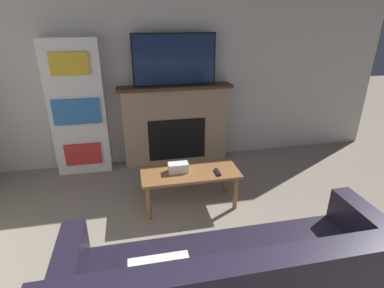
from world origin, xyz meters
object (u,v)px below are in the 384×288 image
(coffee_table, at_px, (190,176))
(tv, at_px, (174,60))
(bookshelf, at_px, (78,109))
(fireplace, at_px, (176,124))

(coffee_table, bearing_deg, tv, 88.67)
(coffee_table, xyz_separation_m, bookshelf, (-1.27, 1.17, 0.52))
(fireplace, xyz_separation_m, coffee_table, (-0.03, -1.19, -0.20))
(fireplace, relative_size, tv, 1.42)
(fireplace, distance_m, bookshelf, 1.34)
(coffee_table, bearing_deg, fireplace, 88.69)
(tv, bearing_deg, bookshelf, -179.86)
(tv, relative_size, coffee_table, 1.03)
(fireplace, relative_size, coffee_table, 1.47)
(tv, relative_size, bookshelf, 0.62)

